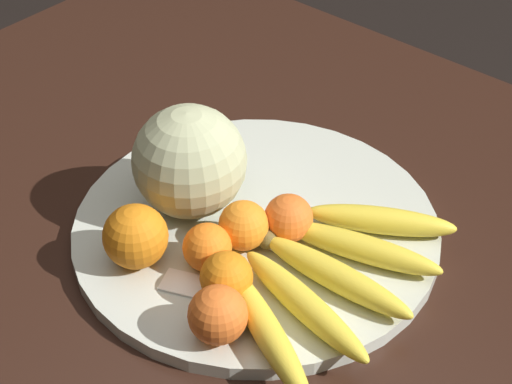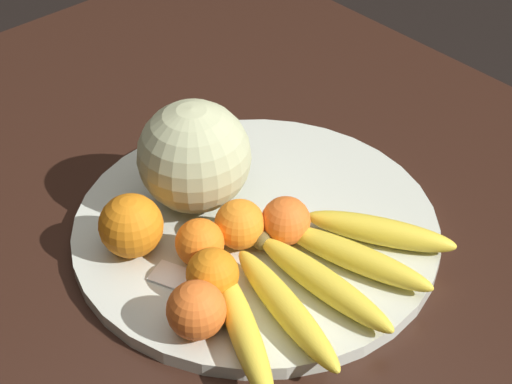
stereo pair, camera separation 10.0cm
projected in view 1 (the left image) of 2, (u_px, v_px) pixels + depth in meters
kitchen_table at (314, 304)px, 1.07m from camera, size 1.48×0.99×0.71m
fruit_bowl at (256, 229)px, 1.04m from camera, size 0.44×0.44×0.02m
melon at (189, 161)px, 1.02m from camera, size 0.14×0.14×0.14m
banana_bunch at (331, 273)px, 0.95m from camera, size 0.21×0.34×0.03m
orange_front_left at (226, 277)px, 0.92m from camera, size 0.06×0.06×0.06m
orange_front_right at (244, 225)px, 0.99m from camera, size 0.06×0.06×0.06m
orange_mid_center at (135, 236)px, 0.96m from camera, size 0.08×0.08×0.08m
orange_back_left at (218, 315)px, 0.88m from camera, size 0.06×0.06×0.06m
orange_back_right at (207, 247)px, 0.96m from camera, size 0.06×0.06×0.06m
orange_top_small at (288, 218)px, 1.00m from camera, size 0.06×0.06×0.06m
produce_tag at (202, 288)px, 0.95m from camera, size 0.10×0.07×0.00m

